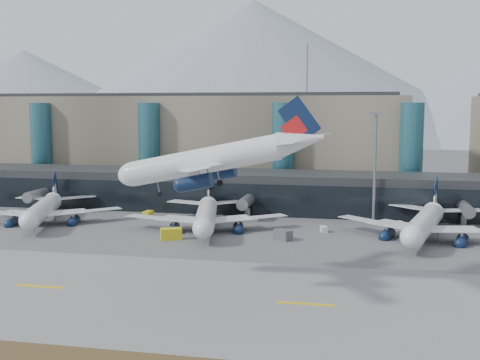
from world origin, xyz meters
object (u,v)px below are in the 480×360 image
veh_a (8,219)px  veh_b (148,214)px  veh_d (396,225)px  veh_c (283,235)px  veh_g (324,229)px  jet_parked_left (45,203)px  veh_h (171,234)px  jet_parked_mid (207,208)px  lightmast_mid (375,161)px  hero_jet (224,152)px  jet_parked_right (427,215)px

veh_a → veh_b: veh_a is taller
veh_a → veh_d: bearing=20.9°
veh_b → veh_c: veh_c is taller
veh_g → veh_b: bearing=-118.3°
veh_c → jet_parked_left: bearing=-148.9°
veh_c → veh_h: 22.81m
jet_parked_left → veh_g: (65.03, 1.03, -3.89)m
veh_b → jet_parked_left: bearing=122.3°
jet_parked_mid → veh_a: 46.88m
veh_a → veh_g: bearing=16.9°
lightmast_mid → jet_parked_left: size_ratio=0.69×
lightmast_mid → veh_h: (-40.70, -28.15, -13.25)m
jet_parked_mid → veh_b: jet_parked_mid is taller
jet_parked_left → veh_b: (21.91, 9.50, -3.71)m
veh_c → veh_d: veh_c is taller
veh_b → jet_parked_mid: bearing=-109.8°
veh_b → veh_g: (43.12, -8.46, -0.19)m
veh_b → hero_jet: bearing=-139.9°
hero_jet → jet_parked_right: (33.17, 41.90, -15.60)m
jet_parked_mid → veh_c: size_ratio=10.09×
veh_c → lightmast_mid: bearing=91.7°
veh_h → veh_b: bearing=96.1°
jet_parked_right → veh_h: 52.85m
veh_c → veh_g: size_ratio=1.72×
veh_b → veh_c: bearing=-107.7°
jet_parked_right → veh_a: 93.74m
jet_parked_left → jet_parked_right: bearing=-108.1°
lightmast_mid → veh_b: size_ratio=8.98×
veh_a → lightmast_mid: bearing=26.2°
jet_parked_left → veh_a: jet_parked_left is taller
veh_a → veh_g: 72.61m
veh_a → veh_d: (88.03, 12.13, -0.12)m
lightmast_mid → hero_jet: hero_jet is taller
jet_parked_left → veh_a: (-7.42, -3.79, -3.61)m
jet_parked_right → veh_d: 10.69m
veh_c → veh_g: veh_c is taller
jet_parked_mid → veh_a: (-46.58, -3.85, -3.68)m
jet_parked_mid → jet_parked_left: bearing=77.6°
jet_parked_right → jet_parked_left: bearing=103.8°
jet_parked_mid → veh_h: jet_parked_mid is taller
hero_jet → veh_c: (4.39, 33.55, -19.34)m
lightmast_mid → veh_a: size_ratio=7.85×
jet_parked_left → jet_parked_mid: bearing=-108.1°
jet_parked_left → jet_parked_right: jet_parked_right is taller
veh_a → veh_h: 43.31m
jet_parked_left → veh_c: 58.08m
lightmast_mid → veh_g: size_ratio=11.76×
veh_a → veh_c: veh_c is taller
hero_jet → veh_d: size_ratio=12.08×
veh_g → veh_a: bearing=-103.3°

